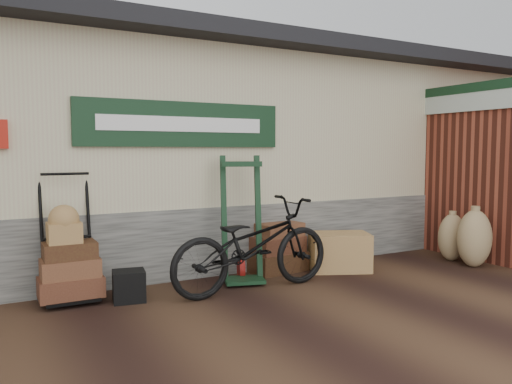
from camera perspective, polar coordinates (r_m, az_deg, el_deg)
ground at (r=5.68m, az=-1.71°, el=-11.91°), size 80.00×80.00×0.00m
station_building at (r=7.98m, az=-10.72°, el=4.57°), size 14.40×4.10×3.20m
brick_outbuilding at (r=9.38m, az=21.20°, el=2.44°), size 1.71×4.51×2.62m
porter_trolley at (r=5.82m, az=-20.82°, el=-3.87°), size 0.79×0.59×1.58m
green_barrow at (r=6.18m, az=-1.62°, el=-3.13°), size 0.68×0.62×1.56m
suitcase_stack at (r=6.78m, az=2.45°, el=-6.27°), size 0.80×0.56×0.67m
wicker_hamper at (r=6.93m, az=9.53°, el=-6.75°), size 0.92×0.79×0.51m
black_trunk at (r=5.66m, az=-14.32°, el=-10.36°), size 0.38×0.34×0.34m
bicycle at (r=5.78m, az=-0.36°, el=-5.50°), size 0.83×2.10×1.20m
burlap_sack_left at (r=7.95m, az=21.48°, el=-4.84°), size 0.45×0.39×0.70m
burlap_sack_right at (r=7.64m, az=23.70°, el=-4.88°), size 0.54×0.47×0.81m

